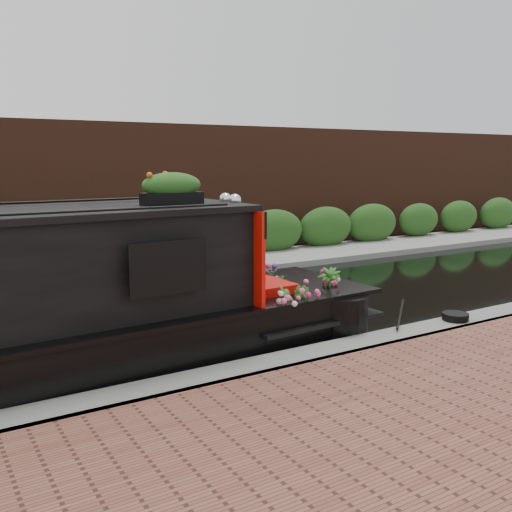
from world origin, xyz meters
TOP-DOWN VIEW (x-y plane):
  - ground at (0.00, 0.00)m, footprint 80.00×80.00m
  - near_bank_coping at (0.00, -3.30)m, footprint 40.00×0.60m
  - far_bank_path at (0.00, 4.20)m, footprint 40.00×2.40m
  - far_hedge at (0.00, 5.10)m, footprint 40.00×1.10m
  - far_brick_wall at (0.00, 7.20)m, footprint 40.00×1.00m
  - rope_fender at (1.53, -1.89)m, footprint 0.38×0.39m
  - coiled_mooring_rope at (2.77, -3.25)m, footprint 0.44×0.44m

SIDE VIEW (x-z plane):
  - ground at x=0.00m, z-range 0.00..0.00m
  - near_bank_coping at x=0.00m, z-range -0.25..0.25m
  - far_bank_path at x=0.00m, z-range -0.17..0.17m
  - far_hedge at x=0.00m, z-range -1.40..1.40m
  - far_brick_wall at x=0.00m, z-range -4.00..4.00m
  - rope_fender at x=1.53m, z-range 0.00..0.38m
  - coiled_mooring_rope at x=2.77m, z-range 0.25..0.37m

